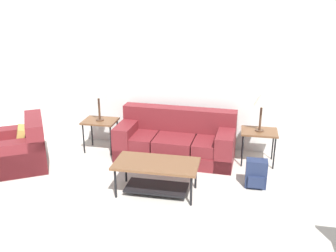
{
  "coord_description": "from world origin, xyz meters",
  "views": [
    {
      "loc": [
        0.95,
        -1.74,
        2.7
      ],
      "look_at": [
        -0.07,
        3.42,
        0.8
      ],
      "focal_mm": 40.0,
      "sensor_mm": 36.0,
      "label": 1
    }
  ],
  "objects_px": {
    "table_lamp_left": "(98,91)",
    "backpack": "(256,174)",
    "coffee_table": "(156,171)",
    "table_lamp_right": "(262,100)",
    "couch": "(176,141)",
    "armchair": "(17,150)",
    "side_table_right": "(259,134)",
    "side_table_left": "(100,123)"
  },
  "relations": [
    {
      "from": "side_table_left",
      "to": "backpack",
      "type": "distance_m",
      "value": 2.83
    },
    {
      "from": "table_lamp_right",
      "to": "side_table_left",
      "type": "bearing_deg",
      "value": 180.0
    },
    {
      "from": "coffee_table",
      "to": "armchair",
      "type": "bearing_deg",
      "value": 170.71
    },
    {
      "from": "side_table_right",
      "to": "backpack",
      "type": "xyz_separation_m",
      "value": [
        -0.04,
        -0.84,
        -0.3
      ]
    },
    {
      "from": "coffee_table",
      "to": "table_lamp_left",
      "type": "relative_size",
      "value": 1.78
    },
    {
      "from": "coffee_table",
      "to": "side_table_left",
      "type": "bearing_deg",
      "value": 135.53
    },
    {
      "from": "coffee_table",
      "to": "table_lamp_right",
      "type": "height_order",
      "value": "table_lamp_right"
    },
    {
      "from": "table_lamp_left",
      "to": "coffee_table",
      "type": "bearing_deg",
      "value": -44.47
    },
    {
      "from": "side_table_right",
      "to": "table_lamp_right",
      "type": "distance_m",
      "value": 0.58
    },
    {
      "from": "couch",
      "to": "side_table_left",
      "type": "bearing_deg",
      "value": 178.02
    },
    {
      "from": "couch",
      "to": "side_table_right",
      "type": "distance_m",
      "value": 1.38
    },
    {
      "from": "couch",
      "to": "backpack",
      "type": "xyz_separation_m",
      "value": [
        1.32,
        -0.79,
        -0.09
      ]
    },
    {
      "from": "couch",
      "to": "side_table_left",
      "type": "height_order",
      "value": "couch"
    },
    {
      "from": "armchair",
      "to": "side_table_left",
      "type": "height_order",
      "value": "armchair"
    },
    {
      "from": "armchair",
      "to": "coffee_table",
      "type": "xyz_separation_m",
      "value": [
        2.39,
        -0.39,
        0.06
      ]
    },
    {
      "from": "side_table_left",
      "to": "table_lamp_right",
      "type": "distance_m",
      "value": 2.79
    },
    {
      "from": "side_table_right",
      "to": "armchair",
      "type": "bearing_deg",
      "value": -166.79
    },
    {
      "from": "side_table_right",
      "to": "backpack",
      "type": "relative_size",
      "value": 1.37
    },
    {
      "from": "coffee_table",
      "to": "side_table_right",
      "type": "xyz_separation_m",
      "value": [
        1.42,
        1.29,
        0.16
      ]
    },
    {
      "from": "armchair",
      "to": "side_table_right",
      "type": "xyz_separation_m",
      "value": [
        3.81,
        0.9,
        0.22
      ]
    },
    {
      "from": "armchair",
      "to": "table_lamp_left",
      "type": "xyz_separation_m",
      "value": [
        1.08,
        0.9,
        0.8
      ]
    },
    {
      "from": "side_table_right",
      "to": "table_lamp_left",
      "type": "xyz_separation_m",
      "value": [
        -2.73,
        0.0,
        0.58
      ]
    },
    {
      "from": "coffee_table",
      "to": "side_table_right",
      "type": "distance_m",
      "value": 1.92
    },
    {
      "from": "backpack",
      "to": "table_lamp_right",
      "type": "bearing_deg",
      "value": 87.15
    },
    {
      "from": "armchair",
      "to": "table_lamp_right",
      "type": "bearing_deg",
      "value": 13.21
    },
    {
      "from": "armchair",
      "to": "side_table_left",
      "type": "bearing_deg",
      "value": 39.59
    },
    {
      "from": "armchair",
      "to": "table_lamp_right",
      "type": "xyz_separation_m",
      "value": [
        3.81,
        0.9,
        0.8
      ]
    },
    {
      "from": "couch",
      "to": "side_table_right",
      "type": "xyz_separation_m",
      "value": [
        1.36,
        0.05,
        0.21
      ]
    },
    {
      "from": "armchair",
      "to": "table_lamp_right",
      "type": "height_order",
      "value": "table_lamp_right"
    },
    {
      "from": "armchair",
      "to": "table_lamp_left",
      "type": "distance_m",
      "value": 1.62
    },
    {
      "from": "couch",
      "to": "armchair",
      "type": "distance_m",
      "value": 2.59
    },
    {
      "from": "side_table_left",
      "to": "side_table_right",
      "type": "distance_m",
      "value": 2.73
    },
    {
      "from": "couch",
      "to": "armchair",
      "type": "relative_size",
      "value": 1.54
    },
    {
      "from": "couch",
      "to": "armchair",
      "type": "height_order",
      "value": "couch"
    },
    {
      "from": "armchair",
      "to": "backpack",
      "type": "xyz_separation_m",
      "value": [
        3.77,
        0.06,
        -0.08
      ]
    },
    {
      "from": "couch",
      "to": "armchair",
      "type": "bearing_deg",
      "value": -160.91
    },
    {
      "from": "couch",
      "to": "side_table_right",
      "type": "height_order",
      "value": "couch"
    },
    {
      "from": "armchair",
      "to": "side_table_left",
      "type": "xyz_separation_m",
      "value": [
        1.08,
        0.9,
        0.22
      ]
    },
    {
      "from": "table_lamp_right",
      "to": "armchair",
      "type": "bearing_deg",
      "value": -166.79
    },
    {
      "from": "table_lamp_left",
      "to": "backpack",
      "type": "relative_size",
      "value": 1.55
    },
    {
      "from": "side_table_left",
      "to": "backpack",
      "type": "relative_size",
      "value": 1.37
    },
    {
      "from": "armchair",
      "to": "table_lamp_left",
      "type": "relative_size",
      "value": 1.99
    }
  ]
}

